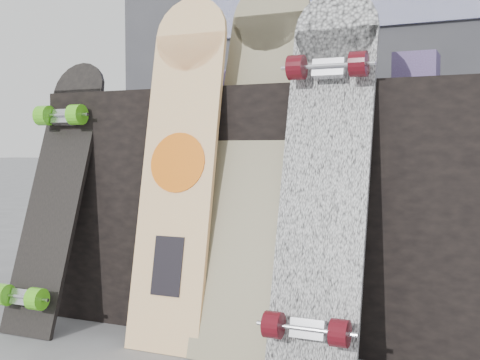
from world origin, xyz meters
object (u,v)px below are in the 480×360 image
at_px(vendor_table, 291,207).
at_px(longboard_cascadia, 324,167).
at_px(skateboard_dark, 54,188).
at_px(longboard_geisha, 179,158).
at_px(longboard_celtic, 255,145).

bearing_deg(vendor_table, longboard_cascadia, -59.49).
distance_m(vendor_table, skateboard_dark, 0.82).
distance_m(vendor_table, longboard_cascadia, 0.48).
distance_m(vendor_table, longboard_geisha, 0.47).
bearing_deg(longboard_cascadia, vendor_table, 120.51).
bearing_deg(skateboard_dark, longboard_celtic, 6.58).
bearing_deg(longboard_cascadia, longboard_geisha, 177.26).
bearing_deg(longboard_geisha, longboard_cascadia, -2.74).
bearing_deg(skateboard_dark, longboard_geisha, 0.85).
xyz_separation_m(longboard_geisha, skateboard_dark, (-0.48, -0.01, -0.10)).
distance_m(longboard_cascadia, skateboard_dark, 0.95).
bearing_deg(longboard_celtic, longboard_cascadia, -21.62).
height_order(longboard_celtic, longboard_cascadia, longboard_celtic).
relative_size(longboard_celtic, skateboard_dark, 1.27).
bearing_deg(longboard_celtic, skateboard_dark, -173.42).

